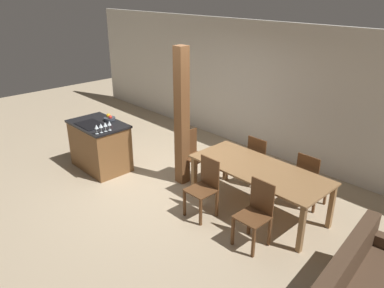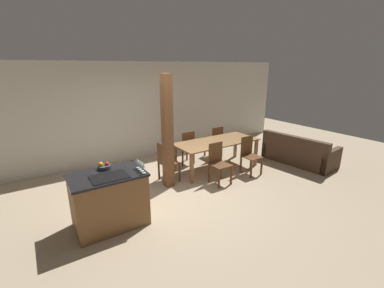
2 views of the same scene
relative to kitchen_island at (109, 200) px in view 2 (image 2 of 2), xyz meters
The scene contains 16 objects.
ground_plane 1.52m from the kitchen_island, 14.43° to the left, with size 16.00×16.00×0.00m, color tan.
wall_back 3.39m from the kitchen_island, 64.71° to the left, with size 11.20×0.08×2.70m.
kitchen_island is the anchor object (origin of this frame).
fruit_bowl 0.57m from the kitchen_island, 84.06° to the left, with size 0.22×0.22×0.12m.
wine_glass_near 0.84m from the kitchen_island, 31.14° to the right, with size 0.07×0.07×0.17m.
wine_glass_middle 0.82m from the kitchen_island, 23.54° to the right, with size 0.07×0.07×0.17m.
wine_glass_far 0.80m from the kitchen_island, 14.96° to the right, with size 0.07×0.07×0.17m.
wine_glass_end 0.79m from the kitchen_island, ahead, with size 0.07×0.07×0.17m.
dining_table 3.20m from the kitchen_island, 18.12° to the left, with size 2.18×0.93×0.74m.
dining_chair_near_left 2.56m from the kitchen_island, ahead, with size 0.40×0.40×0.93m.
dining_chair_near_right 3.54m from the kitchen_island, ahead, with size 0.40×0.40×0.93m.
dining_chair_far_left 3.05m from the kitchen_island, 33.50° to the left, with size 0.40×0.40×0.93m.
dining_chair_far_right 3.91m from the kitchen_island, 25.53° to the left, with size 0.40×0.40×0.93m.
dining_chair_head_end 1.86m from the kitchen_island, 32.32° to the left, with size 0.40×0.40×0.93m.
couch 5.21m from the kitchen_island, ahead, with size 1.09×1.94×0.81m.
timber_post 1.86m from the kitchen_island, 27.07° to the left, with size 0.20×0.20×2.44m.
Camera 2 is at (-2.32, -4.27, 2.59)m, focal length 24.00 mm.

